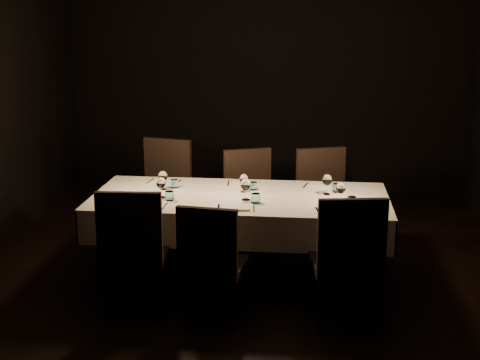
# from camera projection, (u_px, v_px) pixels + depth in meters

# --- Properties ---
(room) EXTENTS (5.01, 6.01, 3.01)m
(room) POSITION_uv_depth(u_px,v_px,m) (240.00, 110.00, 5.52)
(room) COLOR black
(room) RESTS_ON ground
(dining_table) EXTENTS (2.52, 1.12, 0.76)m
(dining_table) POSITION_uv_depth(u_px,v_px,m) (240.00, 204.00, 5.72)
(dining_table) COLOR black
(dining_table) RESTS_ON ground
(chair_near_left) EXTENTS (0.52, 0.52, 1.02)m
(chair_near_left) POSITION_uv_depth(u_px,v_px,m) (134.00, 246.00, 5.10)
(chair_near_left) COLOR black
(chair_near_left) RESTS_ON ground
(place_setting_near_left) EXTENTS (0.31, 0.40, 0.18)m
(place_setting_near_left) POSITION_uv_depth(u_px,v_px,m) (159.00, 193.00, 5.55)
(place_setting_near_left) COLOR beige
(place_setting_near_left) RESTS_ON dining_table
(chair_near_center) EXTENTS (0.50, 0.50, 0.94)m
(chair_near_center) POSITION_uv_depth(u_px,v_px,m) (211.00, 258.00, 4.96)
(chair_near_center) COLOR black
(chair_near_center) RESTS_ON ground
(place_setting_near_center) EXTENTS (0.34, 0.41, 0.18)m
(place_setting_near_center) POSITION_uv_depth(u_px,v_px,m) (245.00, 195.00, 5.47)
(place_setting_near_center) COLOR beige
(place_setting_near_center) RESTS_ON dining_table
(chair_near_right) EXTENTS (0.56, 0.56, 1.03)m
(chair_near_right) POSITION_uv_depth(u_px,v_px,m) (347.00, 255.00, 4.90)
(chair_near_right) COLOR black
(chair_near_right) RESTS_ON ground
(place_setting_near_right) EXTENTS (0.33, 0.40, 0.18)m
(place_setting_near_right) POSITION_uv_depth(u_px,v_px,m) (342.00, 198.00, 5.39)
(place_setting_near_right) COLOR beige
(place_setting_near_right) RESTS_ON dining_table
(chair_far_left) EXTENTS (0.60, 0.60, 1.05)m
(chair_far_left) POSITION_uv_depth(u_px,v_px,m) (163.00, 188.00, 6.67)
(chair_far_left) COLOR black
(chair_far_left) RESTS_ON ground
(place_setting_far_left) EXTENTS (0.32, 0.40, 0.17)m
(place_setting_far_left) POSITION_uv_depth(u_px,v_px,m) (166.00, 180.00, 5.97)
(place_setting_far_left) COLOR beige
(place_setting_far_left) RESTS_ON dining_table
(chair_far_center) EXTENTS (0.62, 0.62, 0.99)m
(chair_far_center) POSITION_uv_depth(u_px,v_px,m) (251.00, 196.00, 6.48)
(chair_far_center) COLOR black
(chair_far_center) RESTS_ON ground
(place_setting_far_center) EXTENTS (0.29, 0.39, 0.16)m
(place_setting_far_center) POSITION_uv_depth(u_px,v_px,m) (245.00, 182.00, 5.89)
(place_setting_far_center) COLOR beige
(place_setting_far_center) RESTS_ON dining_table
(chair_far_right) EXTENTS (0.62, 0.62, 1.01)m
(chair_far_right) POSITION_uv_depth(u_px,v_px,m) (324.00, 198.00, 6.39)
(chair_far_right) COLOR black
(chair_far_right) RESTS_ON ground
(place_setting_far_right) EXTENTS (0.34, 0.40, 0.18)m
(place_setting_far_right) POSITION_uv_depth(u_px,v_px,m) (327.00, 184.00, 5.82)
(place_setting_far_right) COLOR beige
(place_setting_far_right) RESTS_ON dining_table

